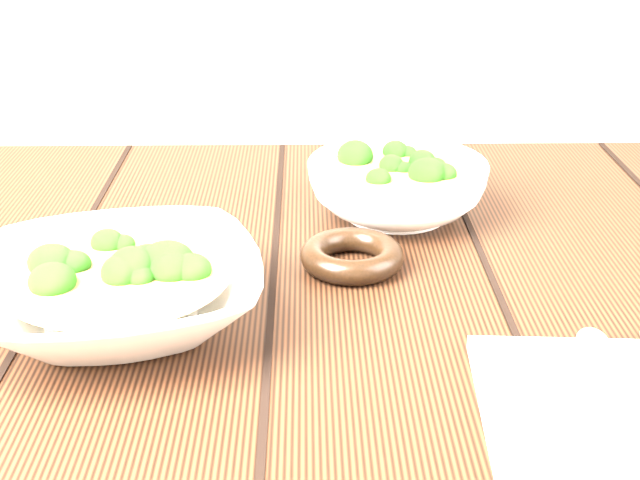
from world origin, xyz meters
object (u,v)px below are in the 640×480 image
at_px(table, 297,393).
at_px(napkin, 621,404).
at_px(trivet, 352,256).
at_px(soup_bowl_front, 119,289).
at_px(soup_bowl_back, 397,187).

xyz_separation_m(table, napkin, (0.23, -0.20, 0.13)).
bearing_deg(trivet, soup_bowl_front, -152.54).
bearing_deg(napkin, trivet, 130.81).
xyz_separation_m(soup_bowl_back, trivet, (-0.05, -0.13, -0.02)).
xyz_separation_m(table, soup_bowl_back, (0.11, 0.16, 0.15)).
height_order(soup_bowl_front, soup_bowl_back, same).
bearing_deg(table, napkin, -41.17).
height_order(soup_bowl_front, trivet, soup_bowl_front).
xyz_separation_m(soup_bowl_front, napkin, (0.37, -0.13, -0.03)).
distance_m(trivet, napkin, 0.29).
relative_size(soup_bowl_back, trivet, 2.04).
bearing_deg(soup_bowl_back, soup_bowl_front, -137.57).
distance_m(table, trivet, 0.15).
bearing_deg(soup_bowl_back, table, -124.15).
bearing_deg(napkin, soup_bowl_front, 164.20).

